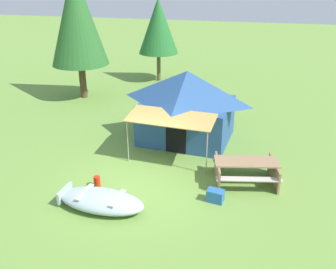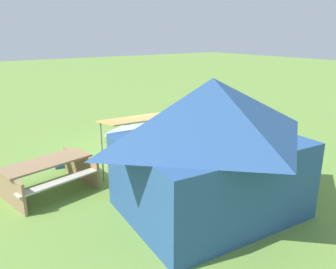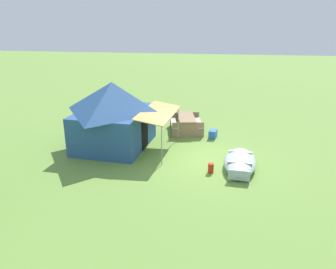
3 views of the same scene
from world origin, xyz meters
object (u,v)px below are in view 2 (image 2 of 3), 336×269
(beached_rowboat, at_px, (140,131))
(picnic_table, at_px, (47,172))
(cooler_box, at_px, (63,160))
(canvas_cabin_tent, at_px, (210,145))
(fuel_can, at_px, (170,137))

(beached_rowboat, distance_m, picnic_table, 4.57)
(beached_rowboat, distance_m, cooler_box, 3.28)
(canvas_cabin_tent, relative_size, picnic_table, 1.93)
(cooler_box, distance_m, fuel_can, 3.67)
(canvas_cabin_tent, xyz_separation_m, cooler_box, (1.65, -4.11, -1.24))
(canvas_cabin_tent, xyz_separation_m, fuel_can, (-2.02, -4.14, -1.26))
(canvas_cabin_tent, bearing_deg, cooler_box, -68.10)
(fuel_can, bearing_deg, picnic_table, 16.74)
(fuel_can, bearing_deg, beached_rowboat, -61.32)
(canvas_cabin_tent, height_order, picnic_table, canvas_cabin_tent)
(cooler_box, relative_size, fuel_can, 1.38)
(beached_rowboat, distance_m, fuel_can, 1.18)
(picnic_table, distance_m, cooler_box, 1.56)
(picnic_table, height_order, cooler_box, picnic_table)
(picnic_table, bearing_deg, beached_rowboat, -148.61)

